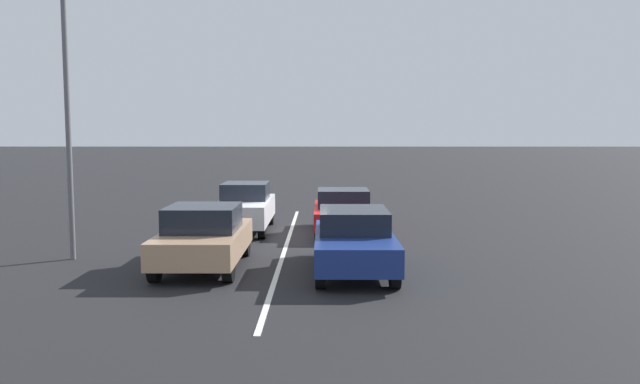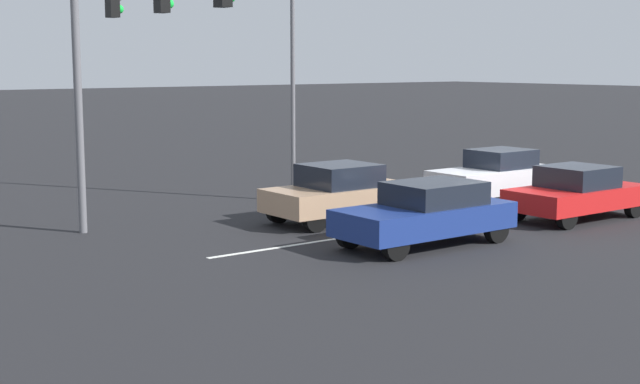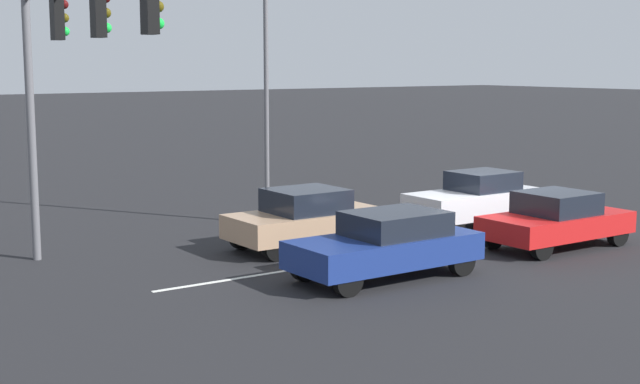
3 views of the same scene
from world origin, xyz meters
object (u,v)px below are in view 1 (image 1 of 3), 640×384
object	(u,v)px
car_tan_midlane_front	(204,236)
traffic_signal_gantry	(129,18)
street_lamp_right_shoulder	(70,57)
car_navy_leftlane_front	(354,240)
car_silver_midlane_second	(245,207)
car_red_leftlane_second	(343,211)

from	to	relation	value
car_tan_midlane_front	traffic_signal_gantry	size ratio (longest dim) A/B	0.46
traffic_signal_gantry	street_lamp_right_shoulder	xyz separation A→B (m)	(3.71, -7.15, 0.31)
traffic_signal_gantry	car_tan_midlane_front	bearing A→B (deg)	-88.17
car_tan_midlane_front	car_navy_leftlane_front	world-z (taller)	car_tan_midlane_front
car_silver_midlane_second	car_red_leftlane_second	world-z (taller)	car_silver_midlane_second
car_tan_midlane_front	car_silver_midlane_second	bearing A→B (deg)	-92.87
car_silver_midlane_second	street_lamp_right_shoulder	xyz separation A→B (m)	(3.80, 4.74, 4.43)
car_silver_midlane_second	traffic_signal_gantry	bearing A→B (deg)	89.55
car_navy_leftlane_front	car_silver_midlane_second	bearing A→B (deg)	-61.04
car_tan_midlane_front	car_navy_leftlane_front	bearing A→B (deg)	174.84
car_navy_leftlane_front	traffic_signal_gantry	xyz separation A→B (m)	(3.46, 5.80, 4.17)
street_lamp_right_shoulder	car_red_leftlane_second	bearing A→B (deg)	-148.63
traffic_signal_gantry	street_lamp_right_shoulder	size ratio (longest dim) A/B	0.95
car_tan_midlane_front	traffic_signal_gantry	xyz separation A→B (m)	(-0.20, 6.13, 4.15)
traffic_signal_gantry	street_lamp_right_shoulder	distance (m)	8.07
car_tan_midlane_front	car_silver_midlane_second	xyz separation A→B (m)	(-0.29, -5.76, 0.03)
car_navy_leftlane_front	traffic_signal_gantry	world-z (taller)	traffic_signal_gantry
car_navy_leftlane_front	traffic_signal_gantry	bearing A→B (deg)	59.14
street_lamp_right_shoulder	traffic_signal_gantry	bearing A→B (deg)	117.43
car_silver_midlane_second	street_lamp_right_shoulder	size ratio (longest dim) A/B	0.45
car_silver_midlane_second	car_tan_midlane_front	bearing A→B (deg)	87.13
car_navy_leftlane_front	street_lamp_right_shoulder	distance (m)	8.56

